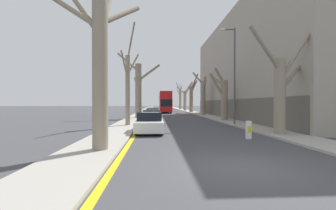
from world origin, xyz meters
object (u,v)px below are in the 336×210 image
object	(u,v)px
parked_car_3	(153,112)
street_tree_right_4	(185,99)
street_tree_right_1	(223,98)
street_tree_right_3	(192,97)
parked_car_0	(150,123)
street_tree_left_2	(138,88)
lamp_post	(234,72)
parked_car_2	(152,114)
street_tree_left_1	(128,86)
street_tree_right_2	(203,96)
street_tree_right_0	(280,90)
double_decker_bus	(165,101)
street_tree_right_5	(180,97)
parked_car_1	(151,117)
traffic_bollard	(249,130)
street_tree_left_0	(99,57)

from	to	relation	value
parked_car_3	street_tree_right_4	bearing A→B (deg)	70.60
street_tree_right_1	street_tree_right_3	distance (m)	22.67
street_tree_right_1	parked_car_0	world-z (taller)	street_tree_right_1
street_tree_left_2	street_tree_right_4	bearing A→B (deg)	70.71
street_tree_right_1	lamp_post	bearing A→B (deg)	-96.39
parked_car_2	lamp_post	distance (m)	12.17
parked_car_2	street_tree_left_1	bearing A→B (deg)	-102.75
street_tree_right_3	parked_car_3	world-z (taller)	street_tree_right_3
street_tree_left_1	parked_car_0	distance (m)	5.54
street_tree_right_2	street_tree_right_4	bearing A→B (deg)	89.94
street_tree_right_0	double_decker_bus	world-z (taller)	street_tree_right_0
street_tree_right_5	parked_car_1	bearing A→B (deg)	-99.52
street_tree_right_4	traffic_bollard	size ratio (longest dim) A/B	7.67
parked_car_0	street_tree_left_2	bearing A→B (deg)	97.44
parked_car_1	traffic_bollard	xyz separation A→B (m)	(5.75, -9.31, -0.14)
parked_car_2	traffic_bollard	xyz separation A→B (m)	(5.75, -16.10, -0.15)
street_tree_left_2	street_tree_right_5	xyz separation A→B (m)	(9.95, 40.20, -0.13)
street_tree_left_1	street_tree_right_5	bearing A→B (deg)	78.65
parked_car_1	street_tree_right_0	bearing A→B (deg)	-46.02
street_tree_left_2	parked_car_3	world-z (taller)	street_tree_left_2
street_tree_left_0	street_tree_right_1	bearing A→B (deg)	57.10
street_tree_right_4	street_tree_right_2	bearing A→B (deg)	-90.06
parked_car_2	traffic_bollard	bearing A→B (deg)	-70.34
street_tree_left_0	lamp_post	bearing A→B (deg)	48.17
parked_car_1	parked_car_3	world-z (taller)	parked_car_1
street_tree_left_0	street_tree_right_5	distance (m)	61.33
street_tree_left_0	parked_car_2	size ratio (longest dim) A/B	1.66
street_tree_right_0	street_tree_right_4	world-z (taller)	street_tree_right_4
street_tree_left_0	street_tree_right_4	xyz separation A→B (m)	(10.09, 48.98, -0.76)
street_tree_right_4	parked_car_3	world-z (taller)	street_tree_right_4
street_tree_right_0	street_tree_right_5	size ratio (longest dim) A/B	0.75
street_tree_right_2	parked_car_0	distance (m)	22.39
street_tree_left_1	parked_car_2	xyz separation A→B (m)	(2.00, 8.85, -2.87)
street_tree_right_4	parked_car_0	bearing A→B (deg)	-100.75
street_tree_right_5	parked_car_2	bearing A→B (deg)	-101.04
double_decker_bus	parked_car_3	xyz separation A→B (m)	(-2.44, -12.92, -1.85)
parked_car_0	parked_car_1	size ratio (longest dim) A/B	0.89
street_tree_left_0	parked_car_0	xyz separation A→B (m)	(1.93, 5.98, -3.31)
street_tree_left_2	parked_car_2	size ratio (longest dim) A/B	1.92
lamp_post	street_tree_right_1	bearing A→B (deg)	83.61
street_tree_right_4	parked_car_3	xyz separation A→B (m)	(-8.16, -23.18, -2.59)
street_tree_right_0	lamp_post	xyz separation A→B (m)	(-0.59, 6.63, 2.07)
double_decker_bus	lamp_post	distance (m)	28.72
parked_car_3	parked_car_0	bearing A→B (deg)	-90.00
street_tree_right_4	traffic_bollard	bearing A→B (deg)	-93.01
street_tree_left_1	street_tree_right_0	distance (m)	11.96
street_tree_right_4	lamp_post	distance (m)	38.46
street_tree_right_4	lamp_post	size ratio (longest dim) A/B	0.87
street_tree_right_0	street_tree_right_3	xyz separation A→B (m)	(0.03, 34.19, 0.51)
street_tree_right_2	street_tree_left_1	bearing A→B (deg)	-121.73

